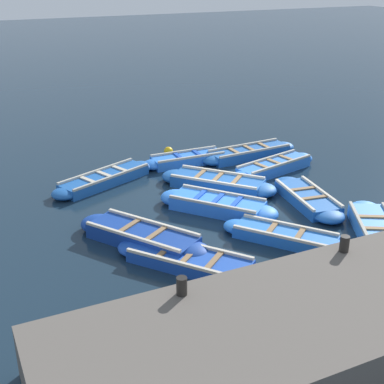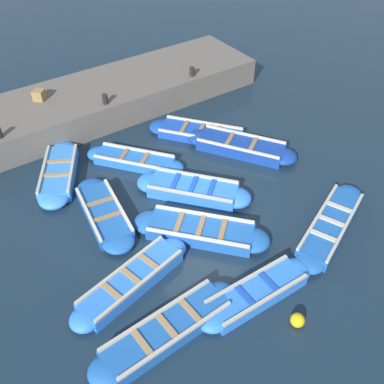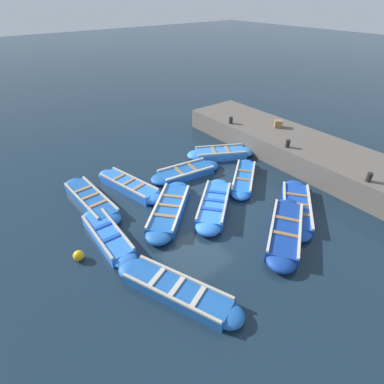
{
  "view_description": "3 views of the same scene",
  "coord_description": "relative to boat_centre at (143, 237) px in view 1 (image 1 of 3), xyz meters",
  "views": [
    {
      "loc": [
        12.8,
        -6.98,
        6.53
      ],
      "look_at": [
        -0.01,
        -0.96,
        0.46
      ],
      "focal_mm": 50.0,
      "sensor_mm": 36.0,
      "label": 1
    },
    {
      "loc": [
        -7.78,
        5.38,
        9.07
      ],
      "look_at": [
        0.47,
        -0.31,
        0.27
      ],
      "focal_mm": 42.0,
      "sensor_mm": 36.0,
      "label": 2
    },
    {
      "loc": [
        -5.65,
        -7.15,
        6.99
      ],
      "look_at": [
        0.23,
        0.45,
        0.45
      ],
      "focal_mm": 28.0,
      "sensor_mm": 36.0,
      "label": 3
    }
  ],
  "objects": [
    {
      "name": "boat_tucked",
      "position": [
        -4.49,
        5.78,
        -0.02
      ],
      "size": [
        1.03,
        3.91,
        0.41
      ],
      "color": "#1E59AD",
      "rests_on": "ground"
    },
    {
      "name": "bollard_north",
      "position": [
        3.84,
        -0.64,
        1.0
      ],
      "size": [
        0.2,
        0.2,
        0.35
      ],
      "primitive_type": "cylinder",
      "color": "black",
      "rests_on": "quay_wall"
    },
    {
      "name": "buoy_orange_near",
      "position": [
        -5.94,
        3.2,
        -0.03
      ],
      "size": [
        0.34,
        0.34,
        0.34
      ],
      "primitive_type": "sphere",
      "color": "#EAB214",
      "rests_on": "ground"
    },
    {
      "name": "boat_drifting",
      "position": [
        -0.27,
        5.26,
        -0.04
      ],
      "size": [
        3.43,
        1.35,
        0.38
      ],
      "color": "#1E59AD",
      "rests_on": "ground"
    },
    {
      "name": "bollard_mid_north",
      "position": [
        3.84,
        3.05,
        1.0
      ],
      "size": [
        0.2,
        0.2,
        0.35
      ],
      "primitive_type": "cylinder",
      "color": "black",
      "rests_on": "quay_wall"
    },
    {
      "name": "boat_outer_left",
      "position": [
        -2.43,
        3.4,
        -0.02
      ],
      "size": [
        3.44,
        3.22,
        0.42
      ],
      "color": "#1E59AD",
      "rests_on": "ground"
    },
    {
      "name": "quay_wall",
      "position": [
        5.07,
        3.05,
        0.32
      ],
      "size": [
        3.16,
        13.21,
        1.03
      ],
      "color": "#605951",
      "rests_on": "ground"
    },
    {
      "name": "boat_end_of_row",
      "position": [
        -4.28,
        0.29,
        -0.03
      ],
      "size": [
        2.25,
        3.9,
        0.39
      ],
      "color": "#1E59AD",
      "rests_on": "ground"
    },
    {
      "name": "boat_centre",
      "position": [
        0.0,
        0.0,
        0.0
      ],
      "size": [
        3.7,
        2.86,
        0.46
      ],
      "color": "navy",
      "rests_on": "ground"
    },
    {
      "name": "boat_broadside",
      "position": [
        2.17,
        5.62,
        -0.01
      ],
      "size": [
        3.36,
        2.41,
        0.44
      ],
      "color": "#3884E0",
      "rests_on": "ground"
    },
    {
      "name": "boat_stern_in",
      "position": [
        -4.85,
        3.49,
        -0.03
      ],
      "size": [
        0.84,
        3.33,
        0.4
      ],
      "color": "blue",
      "rests_on": "ground"
    },
    {
      "name": "ground_plane",
      "position": [
        -1.51,
        3.05,
        -0.2
      ],
      "size": [
        120.0,
        120.0,
        0.0
      ],
      "primitive_type": "plane",
      "color": "#162838"
    },
    {
      "name": "boat_far_corner",
      "position": [
        1.43,
        3.32,
        -0.05
      ],
      "size": [
        3.09,
        2.67,
        0.36
      ],
      "color": "blue",
      "rests_on": "ground"
    },
    {
      "name": "boat_near_quay",
      "position": [
        1.48,
        0.62,
        -0.05
      ],
      "size": [
        3.58,
        3.1,
        0.36
      ],
      "color": "#1947B7",
      "rests_on": "ground"
    },
    {
      "name": "boat_alongside",
      "position": [
        -2.86,
        5.78,
        -0.01
      ],
      "size": [
        1.53,
        3.66,
        0.43
      ],
      "color": "blue",
      "rests_on": "ground"
    },
    {
      "name": "boat_inner_gap",
      "position": [
        -0.91,
        2.6,
        -0.0
      ],
      "size": [
        3.3,
        2.97,
        0.45
      ],
      "color": "blue",
      "rests_on": "ground"
    }
  ]
}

